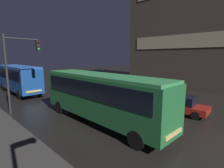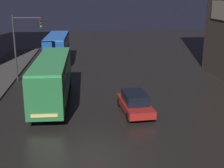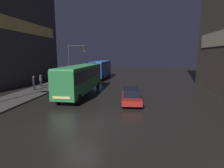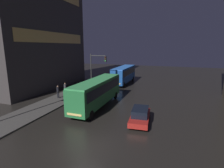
% 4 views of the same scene
% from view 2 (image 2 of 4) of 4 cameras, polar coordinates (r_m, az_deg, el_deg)
% --- Properties ---
extents(ground_plane, '(120.00, 120.00, 0.00)m').
position_cam_2_polar(ground_plane, '(16.65, -3.49, -12.83)').
color(ground_plane, black).
extents(bus_near, '(2.49, 10.80, 3.43)m').
position_cam_2_polar(bus_near, '(24.24, -10.89, 1.54)').
color(bus_near, '#236B38').
rests_on(bus_near, ground).
extents(bus_far, '(2.56, 9.84, 3.43)m').
position_cam_2_polar(bus_far, '(38.71, -9.97, 6.87)').
color(bus_far, '#194793').
rests_on(bus_far, ground).
extents(car_taxi, '(2.11, 4.55, 1.49)m').
position_cam_2_polar(car_taxi, '(21.97, 4.21, -3.39)').
color(car_taxi, maroon).
rests_on(car_taxi, ground).
extents(traffic_light_main, '(2.78, 0.35, 6.32)m').
position_cam_2_polar(traffic_light_main, '(30.58, -15.78, 8.19)').
color(traffic_light_main, '#2D2D2D').
rests_on(traffic_light_main, ground).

